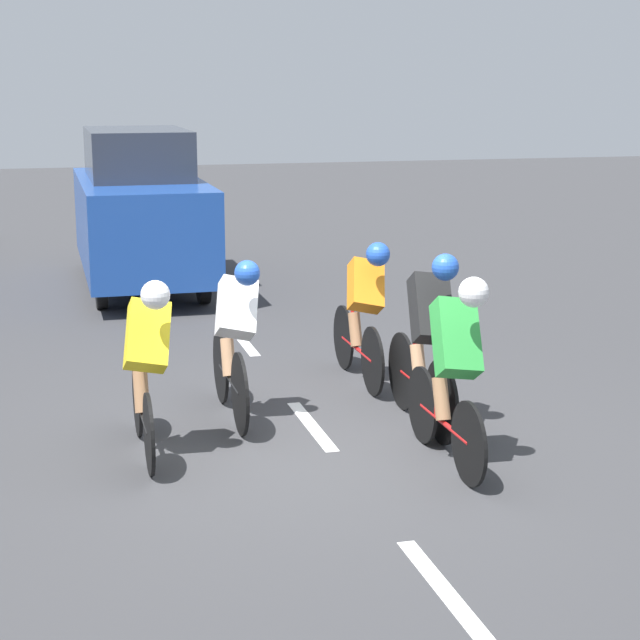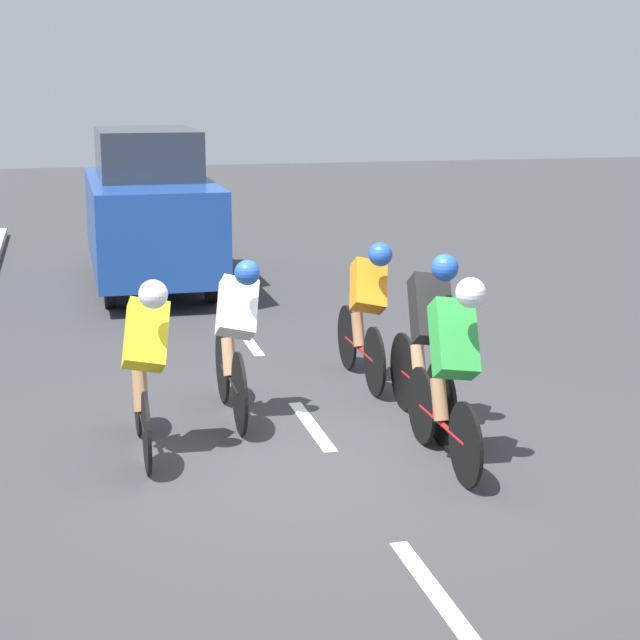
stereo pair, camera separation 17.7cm
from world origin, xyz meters
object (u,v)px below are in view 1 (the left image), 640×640
at_px(cyclist_white, 235,336).
at_px(cyclist_green, 453,364).
at_px(cyclist_black, 428,336).
at_px(cyclist_yellow, 146,362).
at_px(support_car, 140,210).
at_px(cyclist_orange, 364,308).

distance_m(cyclist_white, cyclist_green, 2.14).
xyz_separation_m(cyclist_white, cyclist_black, (-1.57, 0.65, 0.05)).
bearing_deg(cyclist_white, cyclist_green, 131.92).
distance_m(cyclist_yellow, support_car, 7.37).
xyz_separation_m(cyclist_white, cyclist_green, (-1.43, 1.59, 0.06)).
height_order(cyclist_black, support_car, support_car).
relative_size(cyclist_white, cyclist_black, 0.99).
relative_size(cyclist_white, cyclist_yellow, 1.06).
bearing_deg(cyclist_orange, cyclist_green, 89.59).
distance_m(cyclist_white, cyclist_orange, 1.67).
height_order(cyclist_orange, cyclist_yellow, cyclist_yellow).
bearing_deg(cyclist_white, cyclist_yellow, 42.50).
height_order(cyclist_white, support_car, support_car).
distance_m(cyclist_green, cyclist_yellow, 2.42).
bearing_deg(cyclist_orange, cyclist_yellow, 35.07).
bearing_deg(cyclist_yellow, cyclist_green, 160.35).
bearing_deg(cyclist_yellow, cyclist_black, -177.02).
bearing_deg(cyclist_green, cyclist_white, -48.08).
relative_size(cyclist_black, support_car, 0.39).
distance_m(cyclist_green, cyclist_orange, 2.42).
height_order(cyclist_black, cyclist_yellow, cyclist_black).
height_order(cyclist_black, cyclist_orange, cyclist_black).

